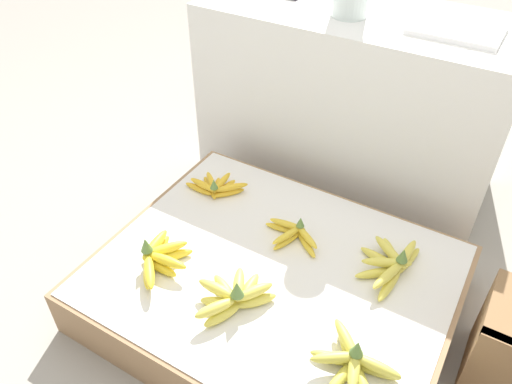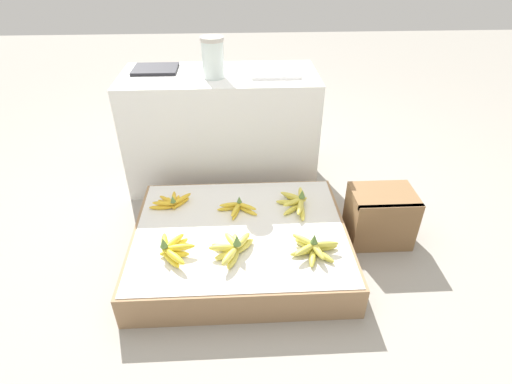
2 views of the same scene
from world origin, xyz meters
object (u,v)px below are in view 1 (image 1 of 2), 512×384
Objects in this scene: banana_bunch_front_midleft at (233,296)px; banana_bunch_middle_midright at (392,264)px; foam_tray_white at (456,30)px; banana_bunch_front_left at (158,258)px; banana_bunch_middle_midleft at (293,234)px; banana_bunch_middle_left at (216,187)px; banana_bunch_front_midright at (353,362)px.

banana_bunch_front_midleft reaches higher than banana_bunch_middle_midright.
banana_bunch_middle_midright is 0.77m from foam_tray_white.
banana_bunch_front_midleft is (0.27, -0.01, 0.00)m from banana_bunch_front_left.
foam_tray_white is (0.24, 0.61, 0.51)m from banana_bunch_middle_midleft.
foam_tray_white is at bearing 42.67° from banana_bunch_middle_left.
banana_bunch_front_midright is at bearing -44.52° from banana_bunch_middle_midleft.
banana_bunch_front_midright is 0.79m from banana_bunch_middle_left.
banana_bunch_front_left is 1.17m from foam_tray_white.
foam_tray_white is (0.53, 0.91, 0.50)m from banana_bunch_front_left.
banana_bunch_middle_midright is at bearing 45.64° from banana_bunch_front_midleft.
banana_bunch_middle_midright is 0.93× the size of foam_tray_white.
banana_bunch_middle_midright is at bearing 6.16° from banana_bunch_middle_midleft.
banana_bunch_middle_left is 0.35m from banana_bunch_middle_midleft.
foam_tray_white is at bearing 74.14° from banana_bunch_front_midleft.
banana_bunch_front_left is 0.27m from banana_bunch_front_midleft.
banana_bunch_front_midleft is at bearing -134.36° from banana_bunch_middle_midright.
banana_bunch_front_left is 0.43m from banana_bunch_middle_midleft.
banana_bunch_middle_left reaches higher than banana_bunch_middle_midleft.
banana_bunch_front_midleft is 1.08m from foam_tray_white.
foam_tray_white is (-0.10, 0.94, 0.50)m from banana_bunch_front_midright.
banana_bunch_middle_midleft is at bearing 85.19° from banana_bunch_front_midleft.
foam_tray_white reaches higher than banana_bunch_middle_midleft.
banana_bunch_middle_midright reaches higher than banana_bunch_middle_left.
banana_bunch_middle_midright is (0.61, 0.34, -0.00)m from banana_bunch_front_left.
banana_bunch_middle_left is (-0.05, 0.38, -0.01)m from banana_bunch_front_left.
banana_bunch_front_midleft is at bearing -105.86° from foam_tray_white.
banana_bunch_middle_left is 0.66m from banana_bunch_middle_midright.
foam_tray_white reaches higher than banana_bunch_front_midright.
banana_bunch_middle_left is 0.78× the size of foam_tray_white.
banana_bunch_front_midleft is at bearing -50.13° from banana_bunch_middle_left.
banana_bunch_front_midright is (0.63, -0.03, -0.00)m from banana_bunch_front_left.
banana_bunch_front_midleft reaches higher than banana_bunch_middle_midleft.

